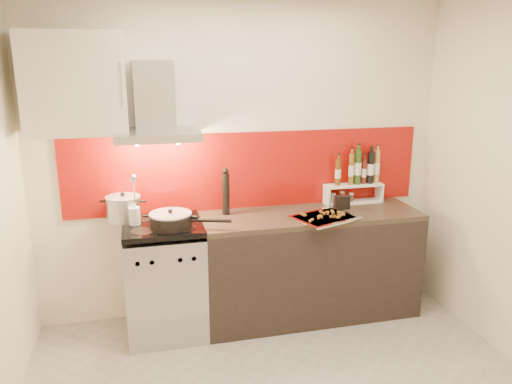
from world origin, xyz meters
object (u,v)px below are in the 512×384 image
object	(u,v)px
stock_pot	(124,208)
saute_pan	(172,220)
counter	(309,264)
baking_tray	(325,217)
range_stove	(165,280)
pepper_mill	(226,192)

from	to	relation	value
stock_pot	saute_pan	distance (m)	0.43
saute_pan	stock_pot	bearing A→B (deg)	143.37
counter	baking_tray	size ratio (longest dim) A/B	3.14
range_stove	saute_pan	size ratio (longest dim) A/B	1.53
counter	saute_pan	distance (m)	1.25
stock_pot	saute_pan	world-z (taller)	stock_pot
stock_pot	baking_tray	world-z (taller)	stock_pot
counter	stock_pot	size ratio (longest dim) A/B	6.79
stock_pot	saute_pan	size ratio (longest dim) A/B	0.45
saute_pan	baking_tray	distance (m)	1.19
range_stove	baking_tray	size ratio (longest dim) A/B	1.59
range_stove	pepper_mill	xyz separation A→B (m)	(0.52, 0.14, 0.65)
saute_pan	pepper_mill	xyz separation A→B (m)	(0.46, 0.25, 0.12)
counter	saute_pan	world-z (taller)	saute_pan
range_stove	stock_pot	bearing A→B (deg)	152.14
baking_tray	pepper_mill	bearing A→B (deg)	156.58
stock_pot	baking_tray	bearing A→B (deg)	-11.92
range_stove	stock_pot	xyz separation A→B (m)	(-0.28, 0.15, 0.57)
range_stove	saute_pan	xyz separation A→B (m)	(0.06, -0.11, 0.52)
range_stove	baking_tray	bearing A→B (deg)	-7.97
saute_pan	pepper_mill	distance (m)	0.53
saute_pan	baking_tray	bearing A→B (deg)	-3.23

